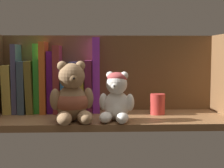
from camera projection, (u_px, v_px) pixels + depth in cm
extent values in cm
cube|color=brown|center=(110.00, 120.00, 102.95)|extent=(71.73, 24.43, 2.00)
cube|color=brown|center=(108.00, 76.00, 114.52)|extent=(74.13, 1.20, 27.77)
cube|color=gold|center=(11.00, 88.00, 110.86)|extent=(3.15, 13.02, 15.87)
cube|color=#4B4D76|center=(18.00, 78.00, 110.64)|extent=(1.63, 12.86, 22.59)
cube|color=#384E61|center=(25.00, 87.00, 110.98)|extent=(2.23, 13.84, 17.04)
cube|color=brown|center=(32.00, 86.00, 111.06)|extent=(2.79, 13.62, 17.22)
cube|color=green|center=(39.00, 78.00, 110.89)|extent=(1.89, 10.37, 22.76)
cube|color=#C75D22|center=(45.00, 77.00, 110.94)|extent=(1.92, 13.23, 23.39)
cube|color=#5F1780|center=(52.00, 82.00, 111.16)|extent=(1.91, 10.75, 20.32)
cube|color=maroon|center=(58.00, 79.00, 111.16)|extent=(2.19, 13.74, 22.20)
cube|color=#29679F|center=(66.00, 88.00, 111.53)|extent=(2.54, 14.46, 16.12)
cube|color=#494B82|center=(75.00, 87.00, 111.60)|extent=(2.69, 13.75, 16.88)
cube|color=#A7942E|center=(82.00, 88.00, 111.73)|extent=(2.23, 12.72, 16.15)
cube|color=#5C1B3A|center=(89.00, 86.00, 111.76)|extent=(2.34, 11.74, 17.33)
cube|color=purple|center=(96.00, 75.00, 111.51)|extent=(2.35, 10.17, 24.81)
ellipsoid|color=#93704C|center=(72.00, 103.00, 95.37)|extent=(9.03, 8.29, 10.62)
sphere|color=#93704C|center=(72.00, 76.00, 94.15)|extent=(7.55, 7.55, 7.55)
sphere|color=#93704C|center=(62.00, 66.00, 93.68)|extent=(2.83, 2.83, 2.83)
sphere|color=#93704C|center=(80.00, 66.00, 95.10)|extent=(2.83, 2.83, 2.83)
sphere|color=#9B754E|center=(73.00, 78.00, 91.62)|extent=(2.83, 2.83, 2.83)
sphere|color=black|center=(74.00, 78.00, 90.66)|extent=(0.99, 0.99, 0.99)
ellipsoid|color=#93704C|center=(64.00, 118.00, 90.06)|extent=(5.79, 7.88, 3.78)
ellipsoid|color=#93704C|center=(85.00, 117.00, 91.63)|extent=(5.79, 7.88, 3.78)
ellipsoid|color=#93704C|center=(55.00, 99.00, 93.46)|extent=(3.70, 3.70, 6.14)
ellipsoid|color=#93704C|center=(88.00, 98.00, 96.02)|extent=(3.70, 3.70, 6.14)
ellipsoid|color=#984D35|center=(72.00, 102.00, 95.35)|extent=(9.77, 9.03, 7.44)
ellipsoid|color=white|center=(117.00, 106.00, 96.61)|extent=(7.43, 6.82, 8.74)
sphere|color=white|center=(117.00, 84.00, 95.60)|extent=(6.22, 6.22, 6.22)
sphere|color=white|center=(110.00, 75.00, 96.26)|extent=(2.33, 2.33, 2.33)
sphere|color=white|center=(124.00, 76.00, 95.35)|extent=(2.33, 2.33, 2.33)
sphere|color=white|center=(115.00, 86.00, 93.48)|extent=(2.33, 2.33, 2.33)
sphere|color=black|center=(114.00, 86.00, 92.68)|extent=(0.82, 0.82, 0.82)
ellipsoid|color=white|center=(106.00, 117.00, 93.33)|extent=(4.82, 6.51, 3.11)
ellipsoid|color=white|center=(122.00, 118.00, 92.32)|extent=(4.82, 6.51, 3.11)
ellipsoid|color=white|center=(103.00, 102.00, 96.91)|extent=(3.07, 3.07, 5.05)
ellipsoid|color=white|center=(130.00, 103.00, 95.26)|extent=(3.07, 3.07, 5.05)
ellipsoid|color=#A64040|center=(117.00, 78.00, 95.87)|extent=(5.91, 5.91, 3.42)
cylinder|color=#C63833|center=(158.00, 104.00, 106.49)|extent=(4.76, 4.76, 6.64)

